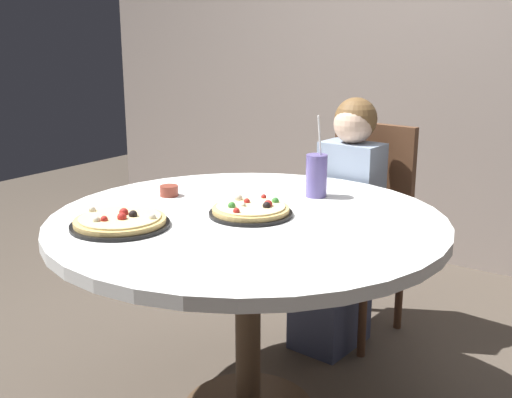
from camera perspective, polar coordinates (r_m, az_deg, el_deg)
The scene contains 8 objects.
wall_with_window at distance 3.81m, azimuth 17.60°, elevation 15.88°, with size 5.20×0.14×2.90m.
dining_table at distance 2.13m, azimuth -0.77°, elevation -3.80°, with size 1.34×1.34×0.75m.
chair_wooden at distance 2.90m, azimuth 9.59°, elevation -1.65°, with size 0.43×0.43×0.95m.
diner_child at distance 2.77m, azimuth 7.69°, elevation -3.42°, with size 0.28×0.42×1.08m.
pizza_veggie at distance 2.12m, azimuth -0.46°, elevation -1.04°, with size 0.28×0.28×0.05m.
pizza_cheese at distance 2.04m, azimuth -12.26°, elevation -2.04°, with size 0.32×0.32×0.05m.
soda_cup at distance 2.35m, azimuth 5.52°, elevation 2.15°, with size 0.08×0.08×0.31m.
sauce_bowl at distance 2.39m, azimuth -7.92°, elevation 0.75°, with size 0.07×0.07×0.04m, color brown.
Camera 1 is at (1.18, -1.64, 1.36)m, focal length 43.97 mm.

